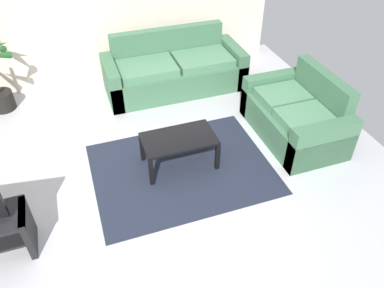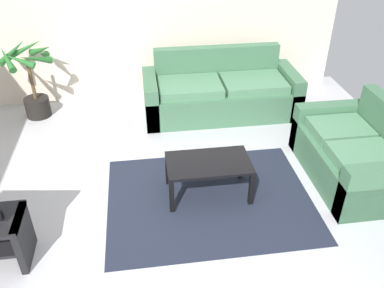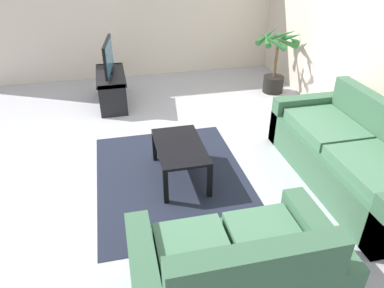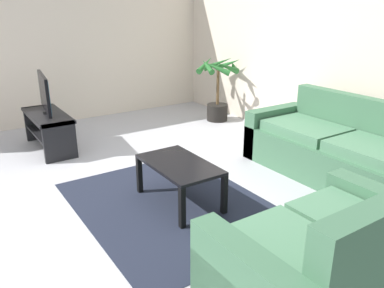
{
  "view_description": "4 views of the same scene",
  "coord_description": "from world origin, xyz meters",
  "px_view_note": "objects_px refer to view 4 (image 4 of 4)",
  "views": [
    {
      "loc": [
        -0.45,
        -2.99,
        3.25
      ],
      "look_at": [
        0.7,
        0.3,
        0.41
      ],
      "focal_mm": 35.11,
      "sensor_mm": 36.0,
      "label": 1
    },
    {
      "loc": [
        -0.08,
        -2.95,
        2.91
      ],
      "look_at": [
        0.42,
        0.61,
        0.56
      ],
      "focal_mm": 37.58,
      "sensor_mm": 36.0,
      "label": 2
    },
    {
      "loc": [
        3.98,
        -0.2,
        2.48
      ],
      "look_at": [
        0.64,
        0.57,
        0.46
      ],
      "focal_mm": 34.04,
      "sensor_mm": 36.0,
      "label": 3
    },
    {
      "loc": [
        3.58,
        -1.4,
        1.88
      ],
      "look_at": [
        0.54,
        0.61,
        0.58
      ],
      "focal_mm": 36.48,
      "sensor_mm": 36.0,
      "label": 4
    }
  ],
  "objects_px": {
    "couch_main": "(341,153)",
    "coffee_table": "(179,169)",
    "tv_stand": "(48,126)",
    "couch_loveseat": "(326,262)",
    "tv": "(44,93)",
    "potted_palm": "(218,90)"
  },
  "relations": [
    {
      "from": "couch_main",
      "to": "coffee_table",
      "type": "bearing_deg",
      "value": -105.29
    },
    {
      "from": "couch_loveseat",
      "to": "tv_stand",
      "type": "bearing_deg",
      "value": -169.56
    },
    {
      "from": "couch_main",
      "to": "potted_palm",
      "type": "relative_size",
      "value": 2.06
    },
    {
      "from": "couch_loveseat",
      "to": "tv",
      "type": "height_order",
      "value": "tv"
    },
    {
      "from": "tv_stand",
      "to": "potted_palm",
      "type": "xyz_separation_m",
      "value": [
        0.14,
        2.79,
        0.2
      ]
    },
    {
      "from": "tv_stand",
      "to": "coffee_table",
      "type": "height_order",
      "value": "tv_stand"
    },
    {
      "from": "potted_palm",
      "to": "couch_main",
      "type": "bearing_deg",
      "value": -5.93
    },
    {
      "from": "tv",
      "to": "potted_palm",
      "type": "bearing_deg",
      "value": 87.14
    },
    {
      "from": "couch_main",
      "to": "couch_loveseat",
      "type": "relative_size",
      "value": 1.49
    },
    {
      "from": "couch_main",
      "to": "couch_loveseat",
      "type": "xyz_separation_m",
      "value": [
        1.2,
        -1.77,
        -0.01
      ]
    },
    {
      "from": "tv",
      "to": "coffee_table",
      "type": "distance_m",
      "value": 2.44
    },
    {
      "from": "coffee_table",
      "to": "potted_palm",
      "type": "xyz_separation_m",
      "value": [
        -2.17,
        2.12,
        0.16
      ]
    },
    {
      "from": "couch_main",
      "to": "tv",
      "type": "bearing_deg",
      "value": -138.27
    },
    {
      "from": "tv_stand",
      "to": "potted_palm",
      "type": "distance_m",
      "value": 2.8
    },
    {
      "from": "tv_stand",
      "to": "couch_main",
      "type": "bearing_deg",
      "value": 41.76
    },
    {
      "from": "couch_loveseat",
      "to": "coffee_table",
      "type": "bearing_deg",
      "value": -177.64
    },
    {
      "from": "couch_main",
      "to": "potted_palm",
      "type": "distance_m",
      "value": 2.7
    },
    {
      "from": "couch_loveseat",
      "to": "potted_palm",
      "type": "distance_m",
      "value": 4.39
    },
    {
      "from": "couch_loveseat",
      "to": "tv_stand",
      "type": "height_order",
      "value": "couch_loveseat"
    },
    {
      "from": "tv_stand",
      "to": "coffee_table",
      "type": "distance_m",
      "value": 2.4
    },
    {
      "from": "tv",
      "to": "coffee_table",
      "type": "xyz_separation_m",
      "value": [
        2.31,
        0.67,
        -0.42
      ]
    },
    {
      "from": "tv_stand",
      "to": "coffee_table",
      "type": "xyz_separation_m",
      "value": [
        2.31,
        0.67,
        0.04
      ]
    }
  ]
}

